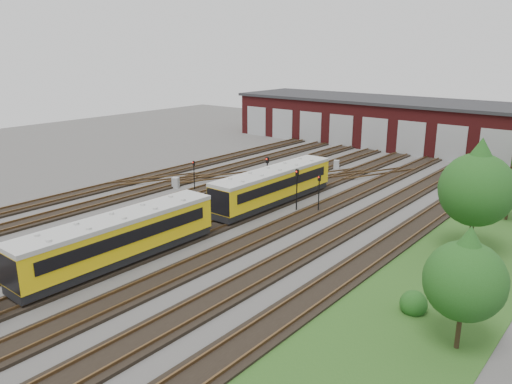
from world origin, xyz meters
The scene contains 18 objects.
ground centered at (0.00, 0.00, 0.00)m, with size 120.00×120.00×0.00m, color #484643.
track_network centered at (-0.17, 0.59, 0.11)m, with size 30.40×70.00×0.33m.
maintenance_shed centered at (-0.01, 39.97, 3.20)m, with size 51.00×12.50×6.35m.
grass_verge centered at (19.00, 10.00, 0.03)m, with size 8.00×55.00×0.05m, color #25511B.
metro_train centered at (2.00, -9.20, 1.80)m, with size 2.60×45.89×2.87m.
signal_mast_0 centered at (-6.65, 5.62, 1.86)m, with size 0.24×0.23×2.92m.
signal_mast_1 centered at (-1.16, 9.94, 2.14)m, with size 0.29×0.28×3.31m.
signal_mast_2 centered at (4.35, 6.91, 2.25)m, with size 0.29×0.27×3.52m.
signal_mast_3 centered at (6.13, 7.53, 2.02)m, with size 0.25×0.24×3.18m.
relay_cabinet_0 centered at (-8.75, 5.11, 0.52)m, with size 0.62×0.52×1.04m, color #A3A6A8.
relay_cabinet_1 centered at (-3.94, 20.58, 0.56)m, with size 0.67×0.56×1.12m, color #A3A6A8.
relay_cabinet_2 centered at (-2.26, 1.00, 0.45)m, with size 0.55×0.45×0.91m, color #A3A6A8.
relay_cabinet_3 centered at (-0.61, 22.02, 0.50)m, with size 0.60×0.50×1.00m, color #A3A6A8.
relay_cabinet_4 centered at (2.10, 12.18, 0.43)m, with size 0.52×0.43×0.86m, color #A3A6A8.
tree_2 centered at (18.65, 6.34, 5.06)m, with size 4.75×4.75×7.87m.
tree_3 centered at (18.82, 15.32, 2.80)m, with size 2.64×2.64×4.37m.
tree_4 centered at (21.61, -5.18, 3.83)m, with size 3.60×3.60×5.97m.
bush_0 centered at (18.78, -3.31, 0.71)m, with size 1.41×1.41×1.41m, color #1C4814.
Camera 1 is at (27.07, -26.41, 13.24)m, focal length 35.00 mm.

